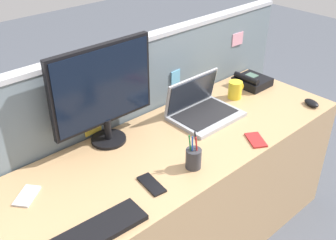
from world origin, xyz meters
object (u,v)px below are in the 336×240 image
desktop_monitor (103,90)px  pen_cup (194,158)px  keyboard_main (91,235)px  cell_phone_red_case (256,140)px  computer_mouse_right_hand (311,103)px  cell_phone_white_slab (27,196)px  desk_phone (252,81)px  cell_phone_black_slab (151,184)px  laptop (201,107)px  coffee_mug (235,90)px

desktop_monitor → pen_cup: (0.16, -0.45, -0.23)m
keyboard_main → pen_cup: pen_cup is taller
pen_cup → cell_phone_red_case: size_ratio=1.39×
computer_mouse_right_hand → cell_phone_white_slab: (-1.57, 0.37, -0.01)m
pen_cup → cell_phone_white_slab: 0.73m
keyboard_main → cell_phone_red_case: size_ratio=3.30×
desktop_monitor → computer_mouse_right_hand: bearing=-24.6°
desk_phone → computer_mouse_right_hand: 0.40m
desktop_monitor → cell_phone_white_slab: size_ratio=4.31×
pen_cup → cell_phone_white_slab: size_ratio=1.44×
keyboard_main → pen_cup: (0.57, 0.04, 0.04)m
cell_phone_black_slab → computer_mouse_right_hand: bearing=3.2°
desktop_monitor → pen_cup: desktop_monitor is taller
laptop → cell_phone_white_slab: 1.02m
keyboard_main → cell_phone_red_case: (0.96, -0.02, -0.01)m
laptop → cell_phone_black_slab: 0.65m
desktop_monitor → pen_cup: bearing=-70.1°
laptop → cell_phone_red_case: size_ratio=2.82×
desktop_monitor → coffee_mug: bearing=-9.1°
cell_phone_black_slab → coffee_mug: bearing=24.8°
desktop_monitor → computer_mouse_right_hand: size_ratio=5.43×
desktop_monitor → cell_phone_white_slab: desktop_monitor is taller
cell_phone_black_slab → coffee_mug: (0.89, 0.28, 0.05)m
keyboard_main → cell_phone_white_slab: keyboard_main is taller
desktop_monitor → pen_cup: size_ratio=2.99×
computer_mouse_right_hand → cell_phone_red_case: (-0.54, -0.01, -0.01)m
coffee_mug → desk_phone: bearing=9.7°
cell_phone_white_slab → coffee_mug: coffee_mug is taller
keyboard_main → cell_phone_white_slab: size_ratio=3.43×
pen_cup → cell_phone_black_slab: (-0.22, 0.03, -0.05)m
laptop → keyboard_main: (-0.94, -0.35, -0.04)m
coffee_mug → computer_mouse_right_hand: bearing=-55.1°
desktop_monitor → pen_cup: 0.53m
desktop_monitor → desk_phone: (1.04, -0.10, -0.25)m
keyboard_main → cell_phone_white_slab: bearing=105.3°
keyboard_main → computer_mouse_right_hand: bearing=2.7°
laptop → cell_phone_red_case: 0.37m
desktop_monitor → cell_phone_red_case: 0.80m
cell_phone_black_slab → cell_phone_red_case: (0.61, -0.09, 0.00)m
pen_cup → cell_phone_red_case: pen_cup is taller
pen_cup → coffee_mug: (0.67, 0.31, 0.00)m
pen_cup → cell_phone_black_slab: size_ratio=1.23×
desk_phone → cell_phone_black_slab: (-1.10, -0.32, -0.03)m
desktop_monitor → cell_phone_white_slab: bearing=-165.9°
cell_phone_black_slab → cell_phone_white_slab: same height
cell_phone_white_slab → cell_phone_red_case: bearing=31.1°
desk_phone → pen_cup: size_ratio=1.07×
computer_mouse_right_hand → pen_cup: size_ratio=0.55×
laptop → desktop_monitor: bearing=165.1°
laptop → keyboard_main: 1.00m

